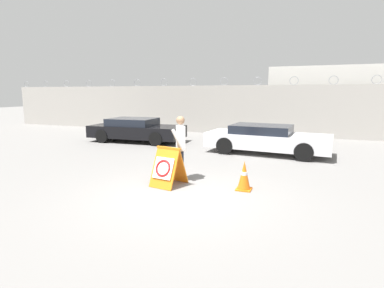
{
  "coord_description": "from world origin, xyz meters",
  "views": [
    {
      "loc": [
        2.59,
        -6.34,
        2.41
      ],
      "look_at": [
        -0.4,
        1.63,
        0.95
      ],
      "focal_mm": 28.0,
      "sensor_mm": 36.0,
      "label": 1
    }
  ],
  "objects": [
    {
      "name": "parked_car_front_coupe",
      "position": [
        -5.23,
        6.57,
        0.6
      ],
      "size": [
        4.71,
        2.13,
        1.16
      ],
      "rotation": [
        0.0,
        0.0,
        0.04
      ],
      "color": "black",
      "rests_on": "ground_plane"
    },
    {
      "name": "ground_plane",
      "position": [
        0.0,
        0.0,
        0.0
      ],
      "size": [
        90.0,
        90.0,
        0.0
      ],
      "primitive_type": "plane",
      "color": "gray"
    },
    {
      "name": "building_block",
      "position": [
        4.38,
        15.84,
        2.0
      ],
      "size": [
        8.05,
        5.31,
        4.0
      ],
      "color": "silver",
      "rests_on": "ground_plane"
    },
    {
      "name": "traffic_cone_near",
      "position": [
        1.27,
        0.9,
        0.37
      ],
      "size": [
        0.38,
        0.38,
        0.74
      ],
      "color": "orange",
      "rests_on": "ground_plane"
    },
    {
      "name": "barricade_sign",
      "position": [
        -0.68,
        0.56,
        0.51
      ],
      "size": [
        0.83,
        0.97,
        1.03
      ],
      "rotation": [
        0.0,
        0.0,
        -0.18
      ],
      "color": "orange",
      "rests_on": "ground_plane"
    },
    {
      "name": "perimeter_wall",
      "position": [
        0.0,
        11.15,
        1.43
      ],
      "size": [
        36.0,
        0.3,
        3.3
      ],
      "color": "#ADA8A0",
      "rests_on": "ground_plane"
    },
    {
      "name": "parked_car_rear_sedan",
      "position": [
        1.21,
        5.78,
        0.6
      ],
      "size": [
        4.92,
        2.22,
        1.14
      ],
      "rotation": [
        0.0,
        0.0,
        -0.09
      ],
      "color": "black",
      "rests_on": "ground_plane"
    },
    {
      "name": "security_guard",
      "position": [
        -0.56,
        1.14,
        1.0
      ],
      "size": [
        0.42,
        0.7,
        1.79
      ],
      "rotation": [
        0.0,
        0.0,
        -1.07
      ],
      "color": "#232838",
      "rests_on": "ground_plane"
    }
  ]
}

